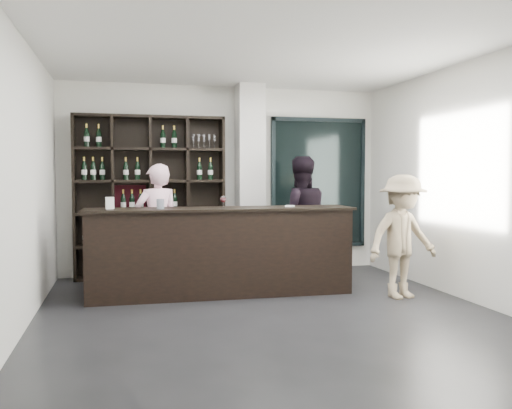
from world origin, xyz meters
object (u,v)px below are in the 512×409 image
object	(u,v)px
taster_pink	(157,225)
taster_black	(300,218)
wine_shelf	(151,197)
customer	(402,237)
tasting_counter	(221,251)

from	to	relation	value
taster_pink	taster_black	world-z (taller)	taster_black
wine_shelf	taster_pink	world-z (taller)	wine_shelf
taster_pink	taster_black	distance (m)	2.05
wine_shelf	customer	size ratio (longest dim) A/B	1.57
tasting_counter	customer	size ratio (longest dim) A/B	2.21
wine_shelf	taster_black	distance (m)	2.24
tasting_counter	taster_pink	xyz separation A→B (m)	(-0.75, 0.75, 0.28)
taster_pink	taster_black	size ratio (longest dim) A/B	0.93
wine_shelf	taster_pink	bearing A→B (deg)	-86.00
tasting_counter	taster_pink	world-z (taller)	taster_pink
taster_black	wine_shelf	bearing A→B (deg)	-13.34
wine_shelf	taster_black	bearing A→B (deg)	-18.80
wine_shelf	taster_pink	size ratio (longest dim) A/B	1.43
wine_shelf	tasting_counter	xyz separation A→B (m)	(0.80, -1.47, -0.64)
wine_shelf	tasting_counter	bearing A→B (deg)	-61.36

